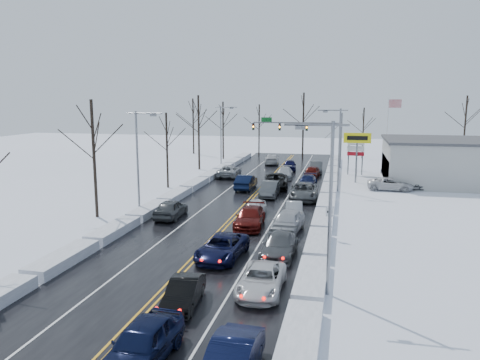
% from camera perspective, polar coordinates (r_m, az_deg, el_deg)
% --- Properties ---
extents(ground, '(160.00, 160.00, 0.00)m').
position_cam_1_polar(ground, '(43.60, 0.31, -3.43)').
color(ground, white).
rests_on(ground, ground).
extents(road_surface, '(14.00, 84.00, 0.01)m').
position_cam_1_polar(road_surface, '(45.50, 0.85, -2.85)').
color(road_surface, black).
rests_on(road_surface, ground).
extents(snow_bank_left, '(1.60, 72.00, 0.68)m').
position_cam_1_polar(snow_bank_left, '(47.61, -8.14, -2.38)').
color(snow_bank_left, silver).
rests_on(snow_bank_left, ground).
extents(snow_bank_right, '(1.60, 72.00, 0.68)m').
position_cam_1_polar(snow_bank_right, '(44.61, 10.46, -3.29)').
color(snow_bank_right, silver).
rests_on(snow_bank_right, ground).
extents(traffic_signal_mast, '(13.28, 0.39, 8.00)m').
position_cam_1_polar(traffic_signal_mast, '(69.80, 8.08, 6.08)').
color(traffic_signal_mast, slate).
rests_on(traffic_signal_mast, ground).
extents(tires_plus_sign, '(3.20, 0.34, 6.00)m').
position_cam_1_polar(tires_plus_sign, '(57.66, 14.10, 4.59)').
color(tires_plus_sign, slate).
rests_on(tires_plus_sign, ground).
extents(used_vehicles_sign, '(2.20, 0.22, 4.65)m').
position_cam_1_polar(used_vehicles_sign, '(63.80, 13.92, 3.58)').
color(used_vehicles_sign, slate).
rests_on(used_vehicles_sign, ground).
extents(speed_limit_sign, '(0.55, 0.09, 2.35)m').
position_cam_1_polar(speed_limit_sign, '(34.49, 10.84, -4.43)').
color(speed_limit_sign, slate).
rests_on(speed_limit_sign, ground).
extents(flagpole, '(1.87, 1.20, 10.00)m').
position_cam_1_polar(flagpole, '(71.80, 17.65, 6.17)').
color(flagpole, silver).
rests_on(flagpole, ground).
extents(dealership_building, '(20.40, 12.40, 5.30)m').
position_cam_1_polar(dealership_building, '(61.70, 26.57, 1.98)').
color(dealership_building, '#A5A5A0').
rests_on(dealership_building, ground).
extents(streetlight_se, '(3.20, 0.25, 9.00)m').
position_cam_1_polar(streetlight_se, '(23.92, 10.51, -1.76)').
color(streetlight_se, slate).
rests_on(streetlight_se, ground).
extents(streetlight_ne, '(3.20, 0.25, 9.00)m').
position_cam_1_polar(streetlight_ne, '(51.65, 11.80, 4.44)').
color(streetlight_ne, slate).
rests_on(streetlight_ne, ground).
extents(streetlight_sw, '(3.20, 0.25, 9.00)m').
position_cam_1_polar(streetlight_sw, '(41.55, -12.16, 3.12)').
color(streetlight_sw, slate).
rests_on(streetlight_sw, ground).
extents(streetlight_nw, '(3.20, 0.25, 9.00)m').
position_cam_1_polar(streetlight_nw, '(67.87, -2.18, 5.92)').
color(streetlight_nw, slate).
rests_on(streetlight_nw, ground).
extents(tree_left_b, '(4.00, 4.00, 10.00)m').
position_cam_1_polar(tree_left_b, '(41.10, -17.49, 5.16)').
color(tree_left_b, '#2D231C').
rests_on(tree_left_b, ground).
extents(tree_left_c, '(3.40, 3.40, 8.50)m').
position_cam_1_polar(tree_left_c, '(53.34, -8.93, 5.37)').
color(tree_left_c, '#2D231C').
rests_on(tree_left_c, ground).
extents(tree_left_d, '(4.20, 4.20, 10.50)m').
position_cam_1_polar(tree_left_d, '(66.65, -5.07, 7.56)').
color(tree_left_d, '#2D231C').
rests_on(tree_left_d, ground).
extents(tree_left_e, '(3.80, 3.80, 9.50)m').
position_cam_1_polar(tree_left_e, '(78.08, -2.08, 7.42)').
color(tree_left_e, '#2D231C').
rests_on(tree_left_e, ground).
extents(tree_far_a, '(4.00, 4.00, 10.00)m').
position_cam_1_polar(tree_far_a, '(85.88, -5.74, 7.85)').
color(tree_far_a, '#2D231C').
rests_on(tree_far_a, ground).
extents(tree_far_b, '(3.60, 3.60, 9.00)m').
position_cam_1_polar(tree_far_b, '(83.88, 2.35, 7.36)').
color(tree_far_b, '#2D231C').
rests_on(tree_far_b, ground).
extents(tree_far_c, '(4.40, 4.40, 11.00)m').
position_cam_1_polar(tree_far_c, '(80.77, 7.75, 8.17)').
color(tree_far_c, '#2D231C').
rests_on(tree_far_c, ground).
extents(tree_far_d, '(3.40, 3.40, 8.50)m').
position_cam_1_polar(tree_far_d, '(82.08, 14.83, 6.74)').
color(tree_far_d, '#2D231C').
rests_on(tree_far_d, ground).
extents(tree_far_e, '(4.20, 4.20, 10.50)m').
position_cam_1_polar(tree_far_e, '(84.60, 25.83, 7.11)').
color(tree_far_e, '#2D231C').
rests_on(tree_far_e, ground).
extents(queued_car_1, '(1.78, 4.18, 1.34)m').
position_cam_1_polar(queued_car_1, '(24.05, -6.85, -14.95)').
color(queued_car_1, black).
rests_on(queued_car_1, ground).
extents(queued_car_2, '(2.78, 5.40, 1.46)m').
position_cam_1_polar(queued_car_2, '(30.33, -2.18, -9.49)').
color(queued_car_2, black).
rests_on(queued_car_2, ground).
extents(queued_car_3, '(2.49, 5.40, 1.53)m').
position_cam_1_polar(queued_car_3, '(37.40, 1.20, -5.70)').
color(queued_car_3, '#4C0D0A').
rests_on(queued_car_3, ground).
extents(queued_car_4, '(1.73, 4.00, 1.34)m').
position_cam_1_polar(queued_car_4, '(40.99, 1.78, -4.30)').
color(queued_car_4, white).
rests_on(queued_car_4, ground).
extents(queued_car_5, '(1.70, 4.76, 1.56)m').
position_cam_1_polar(queued_car_5, '(48.70, 3.64, -2.02)').
color(queued_car_5, '#424648').
rests_on(queued_car_5, ground).
extents(queued_car_6, '(3.39, 6.19, 1.64)m').
position_cam_1_polar(queued_car_6, '(53.27, 4.38, -0.99)').
color(queued_car_6, black).
rests_on(queued_car_6, ground).
extents(queued_car_7, '(2.26, 4.96, 1.41)m').
position_cam_1_polar(queued_car_7, '(59.71, 5.43, 0.19)').
color(queued_car_7, '#A4A7AC').
rests_on(queued_car_7, ground).
extents(queued_car_8, '(2.22, 4.59, 1.51)m').
position_cam_1_polar(queued_car_8, '(66.36, 6.06, 1.16)').
color(queued_car_8, black).
rests_on(queued_car_8, ground).
extents(queued_car_10, '(2.30, 4.89, 1.35)m').
position_cam_1_polar(queued_car_10, '(25.42, 2.61, -13.46)').
color(queued_car_10, silver).
rests_on(queued_car_10, ground).
extents(queued_car_11, '(2.14, 5.04, 1.45)m').
position_cam_1_polar(queued_car_11, '(30.79, 4.82, -9.22)').
color(queued_car_11, '#46484B').
rests_on(queued_car_11, ground).
extents(queued_car_12, '(2.54, 5.16, 1.69)m').
position_cam_1_polar(queued_car_12, '(36.04, 5.79, -6.36)').
color(queued_car_12, '#A9ACB1').
rests_on(queued_car_12, ground).
extents(queued_car_13, '(1.82, 4.16, 1.33)m').
position_cam_1_polar(queued_car_13, '(40.43, 6.59, -4.57)').
color(queued_car_13, gray).
rests_on(queued_car_13, ground).
extents(queued_car_14, '(2.91, 5.96, 1.63)m').
position_cam_1_polar(queued_car_14, '(47.71, 7.75, -2.34)').
color(queued_car_14, '#45484A').
rests_on(queued_car_14, ground).
extents(queued_car_15, '(2.07, 4.74, 1.36)m').
position_cam_1_polar(queued_car_15, '(54.20, 8.21, -0.87)').
color(queued_car_15, black).
rests_on(queued_car_15, ground).
extents(queued_car_16, '(1.99, 4.44, 1.48)m').
position_cam_1_polar(queued_car_16, '(60.72, 8.72, 0.28)').
color(queued_car_16, '#440C09').
rests_on(queued_car_16, ground).
extents(queued_car_17, '(1.79, 4.74, 1.55)m').
position_cam_1_polar(queued_car_17, '(64.78, 9.26, 0.87)').
color(queued_car_17, '#3E4143').
rests_on(queued_car_17, ground).
extents(oncoming_car_0, '(1.74, 4.98, 1.64)m').
position_cam_1_polar(oncoming_car_0, '(52.50, 0.74, -1.12)').
color(oncoming_car_0, black).
rests_on(oncoming_car_0, ground).
extents(oncoming_car_1, '(2.79, 5.60, 1.53)m').
position_cam_1_polar(oncoming_car_1, '(60.70, -1.32, 0.39)').
color(oncoming_car_1, '#9C9FA3').
rests_on(oncoming_car_1, ground).
extents(oncoming_car_2, '(2.83, 5.58, 1.55)m').
position_cam_1_polar(oncoming_car_2, '(72.58, 3.90, 1.95)').
color(oncoming_car_2, silver).
rests_on(oncoming_car_2, ground).
extents(oncoming_car_3, '(2.01, 4.76, 1.61)m').
position_cam_1_polar(oncoming_car_3, '(40.54, -8.40, -4.57)').
color(oncoming_car_3, '#404345').
rests_on(oncoming_car_3, ground).
extents(parked_car_0, '(5.08, 2.49, 1.39)m').
position_cam_1_polar(parked_car_0, '(54.54, 17.84, -1.19)').
color(parked_car_0, silver).
rests_on(parked_car_0, ground).
extents(parked_car_1, '(2.63, 5.62, 1.58)m').
position_cam_1_polar(parked_car_1, '(57.43, 20.44, -0.79)').
color(parked_car_1, '#444649').
rests_on(parked_car_1, ground).
extents(parked_car_2, '(1.98, 4.82, 1.64)m').
position_cam_1_polar(parked_car_2, '(64.83, 17.72, 0.53)').
color(parked_car_2, black).
rests_on(parked_car_2, ground).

